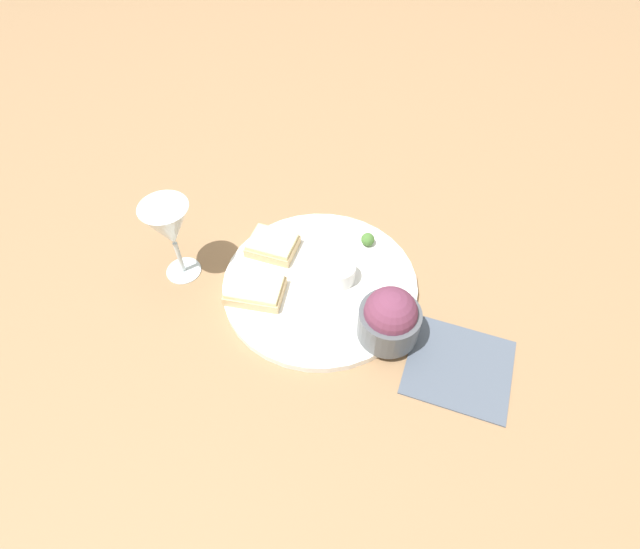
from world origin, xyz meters
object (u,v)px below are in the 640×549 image
object	(u,v)px
wine_glass	(170,228)
napkin	(459,366)
cheese_toast_far	(271,246)
cheese_toast_near	(255,290)
sauce_ramekin	(339,272)
salad_bowl	(390,318)

from	to	relation	value
wine_glass	napkin	bearing A→B (deg)	18.07
cheese_toast_far	wine_glass	xyz separation A→B (m)	(-0.09, -0.13, 0.08)
cheese_toast_near	cheese_toast_far	bearing A→B (deg)	119.28
cheese_toast_far	sauce_ramekin	bearing A→B (deg)	12.88
wine_glass	napkin	xyz separation A→B (m)	(0.48, 0.16, -0.11)
wine_glass	napkin	world-z (taller)	wine_glass
cheese_toast_near	salad_bowl	bearing A→B (deg)	21.45
wine_glass	sauce_ramekin	bearing A→B (deg)	34.95
sauce_ramekin	napkin	world-z (taller)	sauce_ramekin
cheese_toast_near	napkin	size ratio (longest dim) A/B	0.57
cheese_toast_near	napkin	bearing A→B (deg)	18.86
sauce_ramekin	cheese_toast_far	size ratio (longest dim) A/B	0.55
cheese_toast_near	wine_glass	bearing A→B (deg)	-163.81
cheese_toast_far	cheese_toast_near	bearing A→B (deg)	-60.72
napkin	cheese_toast_far	bearing A→B (deg)	-176.08
salad_bowl	napkin	bearing A→B (deg)	13.98
cheese_toast_near	napkin	xyz separation A→B (m)	(0.33, 0.11, -0.02)
salad_bowl	cheese_toast_near	xyz separation A→B (m)	(-0.21, -0.08, -0.03)
salad_bowl	wine_glass	size ratio (longest dim) A/B	0.62
cheese_toast_near	napkin	world-z (taller)	cheese_toast_near
cheese_toast_far	napkin	xyz separation A→B (m)	(0.38, 0.03, -0.02)
salad_bowl	cheese_toast_near	distance (m)	0.23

